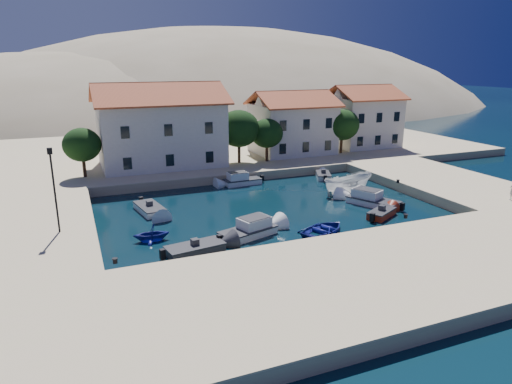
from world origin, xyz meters
TOP-DOWN VIEW (x-y plane):
  - ground at (0.00, 0.00)m, footprint 400.00×400.00m
  - quay_south at (0.00, -6.00)m, footprint 52.00×12.00m
  - quay_east at (20.50, 10.00)m, footprint 11.00×20.00m
  - quay_west at (-19.00, 10.00)m, footprint 8.00×20.00m
  - quay_north at (2.00, 38.00)m, footprint 80.00×36.00m
  - hills at (20.64, 123.62)m, footprint 254.00×176.00m
  - building_left at (-6.00, 28.00)m, footprint 14.70×9.45m
  - building_mid at (12.00, 29.00)m, footprint 10.50×8.40m
  - building_right at (24.00, 30.00)m, footprint 9.45×8.40m
  - trees at (4.51, 25.46)m, footprint 37.30×5.30m
  - lamppost at (-17.50, 8.00)m, footprint 0.35×0.25m
  - bollards at (2.80, 3.87)m, footprint 29.36×9.56m
  - motorboat_grey_sw at (-8.74, 2.72)m, footprint 4.32×2.43m
  - cabin_cruiser_south at (-4.15, 4.25)m, footprint 4.95×3.26m
  - rowboat_south at (1.64, 2.65)m, footprint 5.14×4.45m
  - motorboat_red_se at (8.29, 4.16)m, footprint 3.45×2.76m
  - cabin_cruiser_east at (9.68, 7.27)m, footprint 3.93×5.27m
  - boat_east at (9.65, 11.53)m, footprint 5.84×2.54m
  - motorboat_white_ne at (10.63, 18.05)m, footprint 2.72×3.59m
  - rowboat_west at (-11.17, 6.20)m, footprint 2.83×2.50m
  - motorboat_white_west at (-10.13, 13.15)m, footprint 2.45×4.36m
  - cabin_cruiser_north at (0.97, 19.00)m, footprint 4.14×1.90m

SIDE VIEW (x-z plane):
  - hills at x=20.64m, z-range -72.90..26.10m
  - ground at x=0.00m, z-range 0.00..0.00m
  - rowboat_south at x=1.64m, z-range -0.45..0.45m
  - boat_east at x=9.65m, z-range -1.10..1.10m
  - rowboat_west at x=-11.17m, z-range -0.70..0.70m
  - motorboat_white_west at x=-10.13m, z-range -0.33..0.92m
  - motorboat_grey_sw at x=-8.74m, z-range -0.33..0.92m
  - motorboat_white_ne at x=10.63m, z-range -0.33..0.92m
  - motorboat_red_se at x=8.29m, z-range -0.33..0.92m
  - cabin_cruiser_south at x=-4.15m, z-range -0.32..1.28m
  - cabin_cruiser_east at x=9.68m, z-range -0.32..1.28m
  - cabin_cruiser_north at x=0.97m, z-range -0.32..1.28m
  - quay_south at x=0.00m, z-range 0.00..1.00m
  - quay_east at x=20.50m, z-range 0.00..1.00m
  - quay_west at x=-19.00m, z-range 0.00..1.00m
  - quay_north at x=2.00m, z-range 0.00..1.00m
  - bollards at x=2.80m, z-range 1.00..1.30m
  - lamppost at x=-17.50m, z-range 1.64..7.87m
  - trees at x=4.51m, z-range 1.61..8.06m
  - building_mid at x=12.00m, z-range 1.07..9.37m
  - building_right at x=24.00m, z-range 1.07..9.87m
  - building_left at x=-6.00m, z-range 1.09..10.79m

